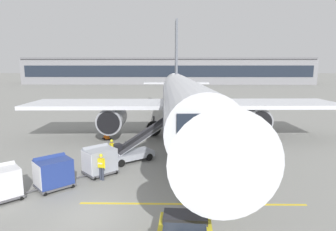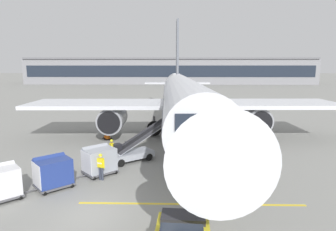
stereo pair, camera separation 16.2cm
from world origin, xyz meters
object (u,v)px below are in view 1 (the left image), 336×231
at_px(safety_cone_engine_keepout, 107,136).
at_px(safety_cone_wingtip, 106,135).
at_px(baggage_cart_second, 53,172).
at_px(ground_crew_by_loader, 101,165).
at_px(baggage_cart_lead, 99,160).
at_px(ground_crew_by_carts, 112,149).
at_px(parked_airplane, 183,99).
at_px(belt_loader, 134,149).

xyz_separation_m(safety_cone_engine_keepout, safety_cone_wingtip, (-0.28, 0.43, -0.01)).
distance_m(baggage_cart_second, ground_crew_by_loader, 2.85).
bearing_deg(ground_crew_by_loader, baggage_cart_lead, 110.52).
bearing_deg(ground_crew_by_carts, safety_cone_engine_keepout, 105.48).
relative_size(parked_airplane, safety_cone_wingtip, 57.52).
xyz_separation_m(ground_crew_by_carts, safety_cone_wingtip, (-2.17, 7.28, -0.65)).
bearing_deg(belt_loader, ground_crew_by_carts, -168.04).
bearing_deg(ground_crew_by_carts, ground_crew_by_loader, -88.64).
height_order(ground_crew_by_loader, ground_crew_by_carts, same).
distance_m(baggage_cart_lead, ground_crew_by_carts, 2.61).
xyz_separation_m(baggage_cart_lead, ground_crew_by_loader, (0.38, -1.03, -0.00)).
relative_size(baggage_cart_lead, safety_cone_engine_keepout, 3.49).
bearing_deg(ground_crew_by_carts, safety_cone_wingtip, 106.62).
height_order(ground_crew_by_carts, safety_cone_engine_keepout, ground_crew_by_carts).
bearing_deg(belt_loader, safety_cone_wingtip, 118.51).
relative_size(ground_crew_by_loader, safety_cone_wingtip, 2.45).
distance_m(belt_loader, ground_crew_by_loader, 4.24).
relative_size(baggage_cart_lead, baggage_cart_second, 1.00).
bearing_deg(baggage_cart_second, parked_airplane, 57.10).
xyz_separation_m(baggage_cart_second, ground_crew_by_loader, (2.56, 1.25, -0.00)).
xyz_separation_m(belt_loader, ground_crew_by_loader, (-1.51, -3.96, 0.13)).
xyz_separation_m(ground_crew_by_loader, safety_cone_engine_keepout, (-1.98, 10.47, -0.64)).
relative_size(belt_loader, baggage_cart_second, 1.95).
xyz_separation_m(baggage_cart_second, safety_cone_engine_keepout, (0.58, 11.72, -0.64)).
xyz_separation_m(parked_airplane, ground_crew_by_carts, (-5.66, -7.70, -2.95)).
distance_m(belt_loader, safety_cone_wingtip, 7.92).
xyz_separation_m(belt_loader, ground_crew_by_carts, (-1.60, -0.34, 0.13)).
bearing_deg(safety_cone_wingtip, belt_loader, -61.49).
bearing_deg(baggage_cart_second, ground_crew_by_loader, 26.05).
distance_m(ground_crew_by_loader, safety_cone_engine_keepout, 10.68).
distance_m(baggage_cart_second, safety_cone_engine_keepout, 11.75).
xyz_separation_m(baggage_cart_lead, baggage_cart_second, (-2.18, -2.28, 0.00)).
bearing_deg(baggage_cart_lead, ground_crew_by_carts, 83.44).
xyz_separation_m(parked_airplane, baggage_cart_second, (-8.13, -12.57, -2.94)).
relative_size(ground_crew_by_carts, safety_cone_engine_keepout, 2.38).
bearing_deg(parked_airplane, ground_crew_by_carts, -126.31).
bearing_deg(parked_airplane, safety_cone_wingtip, -176.94).
bearing_deg(safety_cone_wingtip, safety_cone_engine_keepout, -57.39).
xyz_separation_m(belt_loader, safety_cone_wingtip, (-3.77, 6.94, -0.53)).
bearing_deg(ground_crew_by_carts, belt_loader, 11.96).
xyz_separation_m(baggage_cart_lead, ground_crew_by_carts, (0.30, 2.59, -0.00)).
height_order(ground_crew_by_carts, safety_cone_wingtip, ground_crew_by_carts).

